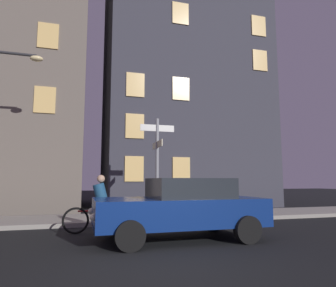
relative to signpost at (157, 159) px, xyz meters
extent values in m
plane|color=black|center=(-1.15, -5.38, -2.23)|extent=(80.00, 80.00, 0.00)
cube|color=gray|center=(-1.15, 0.72, -2.16)|extent=(40.00, 2.66, 0.14)
cylinder|color=gray|center=(0.00, 0.00, -0.30)|extent=(0.12, 0.12, 3.57)
cube|color=white|center=(0.00, 0.00, 1.13)|extent=(1.28, 0.03, 0.24)
cube|color=beige|center=(0.00, 0.00, 0.52)|extent=(0.03, 1.40, 0.24)
cylinder|color=#2D2D30|center=(-4.94, 0.47, 3.59)|extent=(1.31, 0.10, 0.10)
ellipsoid|color=#F9E099|center=(-4.29, 0.47, 3.49)|extent=(0.44, 0.28, 0.20)
cube|color=navy|center=(-0.24, -3.24, -1.55)|extent=(4.17, 1.92, 0.66)
cube|color=#23282D|center=(0.03, -3.24, -0.97)|extent=(1.91, 1.75, 0.49)
cylinder|color=black|center=(-1.61, -4.20, -1.91)|extent=(0.64, 0.23, 0.64)
cylinder|color=black|center=(-1.62, -2.31, -1.91)|extent=(0.64, 0.23, 0.64)
cylinder|color=black|center=(1.14, -4.18, -1.91)|extent=(0.64, 0.23, 0.64)
cylinder|color=black|center=(1.12, -2.29, -1.91)|extent=(0.64, 0.23, 0.64)
sphere|color=#F9EFCC|center=(-2.34, -3.90, -1.55)|extent=(0.16, 0.16, 0.16)
sphere|color=#F9EFCC|center=(-2.35, -2.62, -1.55)|extent=(0.16, 0.16, 0.16)
torus|color=black|center=(-2.73, -1.77, -1.87)|extent=(0.72, 0.06, 0.72)
torus|color=black|center=(-1.63, -1.77, -1.87)|extent=(0.72, 0.06, 0.72)
cylinder|color=red|center=(-2.18, -1.77, -1.62)|extent=(1.00, 0.05, 0.04)
cylinder|color=navy|center=(-2.08, -1.77, -1.14)|extent=(0.45, 0.32, 0.61)
sphere|color=tan|center=(-2.08, -1.77, -0.73)|extent=(0.22, 0.22, 0.22)
cylinder|color=black|center=(-2.13, -1.86, -1.65)|extent=(0.34, 0.12, 0.55)
cylinder|color=black|center=(-2.13, -1.68, -1.65)|extent=(0.34, 0.12, 0.55)
cube|color=#F2C672|center=(-4.30, 3.38, 2.77)|extent=(0.90, 0.06, 1.20)
cube|color=#F2C672|center=(-4.30, 3.38, 5.77)|extent=(0.90, 0.06, 1.20)
cube|color=#383842|center=(3.30, 6.96, 5.45)|extent=(9.42, 6.67, 15.35)
cube|color=#F2C672|center=(-0.23, 3.59, -0.23)|extent=(0.90, 0.06, 1.20)
cube|color=#F2C672|center=(2.12, 3.59, -0.23)|extent=(0.90, 0.06, 1.20)
cube|color=#F2C672|center=(-0.23, 3.59, 1.83)|extent=(0.90, 0.06, 1.20)
cube|color=#F2C672|center=(-0.23, 3.59, 3.89)|extent=(0.90, 0.06, 1.20)
cube|color=#F2C672|center=(2.12, 3.59, 3.89)|extent=(0.90, 0.06, 1.20)
cube|color=#F2C672|center=(6.83, 3.59, 5.95)|extent=(0.90, 0.06, 1.20)
cube|color=#F2C672|center=(2.12, 3.59, 8.01)|extent=(0.90, 0.06, 1.20)
cube|color=#F2C672|center=(6.83, 3.59, 8.01)|extent=(0.90, 0.06, 1.20)
camera|label=1|loc=(-2.60, -10.52, -0.77)|focal=32.01mm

